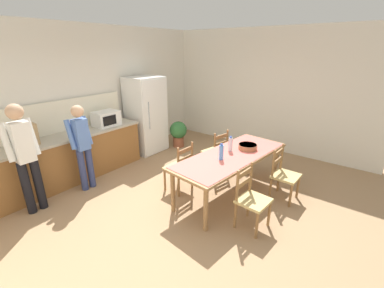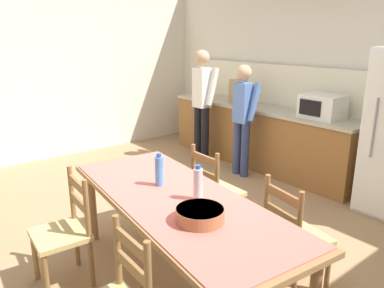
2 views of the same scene
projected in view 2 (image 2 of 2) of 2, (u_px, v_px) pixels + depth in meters
name	position (u px, v px, depth m)	size (l,w,h in m)	color
ground_plane	(176.00, 232.00, 3.81)	(8.32, 8.32, 0.00)	#9E7A56
wall_back	(335.00, 72.00, 5.01)	(6.52, 0.12, 2.90)	silver
wall_left	(51.00, 67.00, 5.84)	(0.12, 5.20, 2.90)	silver
kitchen_counter	(259.00, 135.00, 5.69)	(3.26, 0.66, 0.90)	brown
counter_splashback	(275.00, 84.00, 5.67)	(3.22, 0.03, 0.60)	#EFE8CB
microwave	(322.00, 107.00, 4.74)	(0.50, 0.39, 0.30)	white
paper_bag	(238.00, 91.00, 5.83)	(0.24, 0.16, 0.36)	tan
dining_table	(178.00, 206.00, 2.83)	(2.35, 1.10, 0.75)	olive
bottle_near_centre	(159.00, 171.00, 3.00)	(0.07, 0.07, 0.27)	#4C8ED6
bottle_off_centre	(198.00, 184.00, 2.73)	(0.07, 0.07, 0.27)	silver
serving_bowl	(200.00, 214.00, 2.44)	(0.32, 0.32, 0.09)	#9E6642
chair_side_far_left	(215.00, 192.00, 3.68)	(0.43, 0.42, 0.91)	olive
chair_side_far_right	(293.00, 237.00, 2.86)	(0.49, 0.47, 0.91)	olive
chair_side_near_left	(65.00, 232.00, 2.93)	(0.45, 0.43, 0.91)	olive
person_at_sink	(202.00, 100.00, 5.78)	(0.43, 0.30, 1.72)	black
person_at_counter	(243.00, 115.00, 5.13)	(0.39, 0.27, 1.55)	navy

